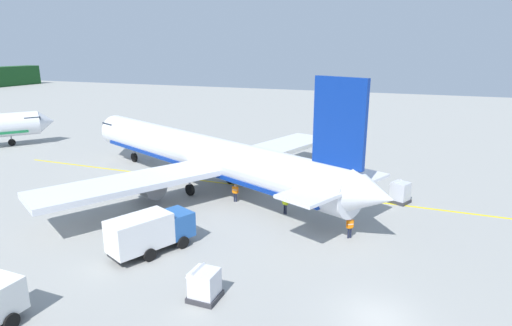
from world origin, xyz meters
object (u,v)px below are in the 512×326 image
(crew_marshaller, at_px, (269,171))
(cargo_container_mid, at_px, (204,285))
(service_truck_fuel, at_px, (340,167))
(service_truck_catering, at_px, (150,231))
(airliner_foreground, at_px, (204,155))
(cargo_container_near, at_px, (400,192))
(crew_loader_left, at_px, (350,226))
(crew_supervisor, at_px, (235,191))
(crew_loader_right, at_px, (285,203))

(crew_marshaller, bearing_deg, cargo_container_mid, -169.60)
(service_truck_fuel, height_order, service_truck_catering, service_truck_catering)
(crew_marshaller, bearing_deg, airliner_foreground, 130.10)
(cargo_container_near, bearing_deg, crew_marshaller, 81.64)
(cargo_container_near, distance_m, crew_loader_left, 9.88)
(cargo_container_mid, height_order, crew_supervisor, cargo_container_mid)
(cargo_container_near, xyz_separation_m, crew_supervisor, (-5.37, 14.23, 0.02))
(service_truck_catering, relative_size, crew_loader_left, 3.89)
(service_truck_fuel, relative_size, crew_supervisor, 3.48)
(airliner_foreground, distance_m, crew_supervisor, 5.94)
(service_truck_catering, xyz_separation_m, crew_loader_left, (7.35, -12.57, -0.60))
(cargo_container_near, bearing_deg, airliner_foreground, 97.70)
(cargo_container_near, bearing_deg, service_truck_catering, 137.09)
(cargo_container_near, distance_m, crew_supervisor, 15.20)
(cargo_container_mid, distance_m, crew_loader_left, 12.84)
(airliner_foreground, xyz_separation_m, crew_loader_left, (-6.86, -15.86, -2.42))
(service_truck_catering, bearing_deg, crew_loader_right, -32.99)
(crew_supervisor, bearing_deg, service_truck_catering, 173.22)
(service_truck_catering, bearing_deg, service_truck_fuel, -23.21)
(crew_loader_right, relative_size, crew_supervisor, 1.04)
(service_truck_fuel, height_order, crew_supervisor, service_truck_fuel)
(crew_marshaller, relative_size, crew_loader_left, 1.08)
(crew_loader_right, bearing_deg, cargo_container_mid, 178.48)
(crew_loader_right, bearing_deg, airliner_foreground, 67.79)
(cargo_container_mid, bearing_deg, crew_loader_right, -1.52)
(service_truck_fuel, relative_size, crew_marshaller, 3.31)
(service_truck_fuel, distance_m, crew_loader_left, 14.42)
(service_truck_fuel, distance_m, crew_loader_right, 11.48)
(crew_loader_right, bearing_deg, service_truck_catering, 147.01)
(cargo_container_near, distance_m, crew_marshaller, 13.64)
(service_truck_fuel, bearing_deg, cargo_container_mid, 173.37)
(airliner_foreground, xyz_separation_m, crew_loader_right, (-4.04, -9.90, -2.35))
(crew_marshaller, relative_size, crew_supervisor, 1.05)
(airliner_foreground, height_order, crew_supervisor, airliner_foreground)
(cargo_container_near, height_order, crew_loader_left, cargo_container_near)
(airliner_foreground, height_order, cargo_container_near, airliner_foreground)
(crew_loader_left, relative_size, crew_supervisor, 0.97)
(service_truck_catering, distance_m, cargo_container_mid, 7.34)
(service_truck_catering, bearing_deg, crew_marshaller, -6.35)
(airliner_foreground, distance_m, crew_loader_left, 17.45)
(service_truck_catering, bearing_deg, crew_supervisor, -6.78)
(service_truck_fuel, relative_size, service_truck_catering, 0.92)
(crew_supervisor, bearing_deg, cargo_container_mid, -162.24)
(airliner_foreground, xyz_separation_m, crew_supervisor, (-2.82, -4.65, -2.39))
(crew_marshaller, bearing_deg, crew_supervisor, 174.31)
(airliner_foreground, relative_size, crew_supervisor, 23.34)
(service_truck_catering, distance_m, crew_loader_right, 12.13)
(crew_loader_right, bearing_deg, crew_marshaller, 27.76)
(cargo_container_near, relative_size, crew_loader_left, 1.29)
(cargo_container_mid, xyz_separation_m, crew_supervisor, (15.21, 4.87, 0.10))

